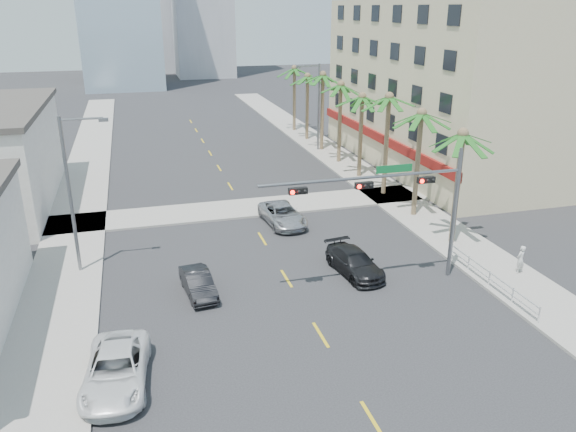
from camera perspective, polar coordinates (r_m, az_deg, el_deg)
The scene contains 22 objects.
ground at distance 23.69m, azimuth 6.59°, elevation -16.92°, with size 260.00×260.00×0.00m, color #262628.
sidewalk_right at distance 44.44m, azimuth 11.40°, elevation 1.34°, with size 4.00×120.00×0.15m, color gray.
sidewalk_left at distance 40.18m, azimuth -20.92°, elevation -1.73°, with size 4.00×120.00×0.15m, color gray.
sidewalk_cross at distance 42.47m, azimuth -4.48°, elevation 0.79°, with size 80.00×4.00×0.15m, color gray.
building_right at distance 56.17m, azimuth 16.66°, elevation 12.65°, with size 15.25×28.00×15.00m.
traffic_signal_mast at distance 30.01m, azimuth 11.60°, elevation 2.05°, with size 11.12×0.54×7.20m.
palm_tree_0 at distance 35.73m, azimuth 17.33°, elevation 7.84°, with size 4.80×4.80×7.80m.
palm_tree_1 at distance 40.04m, azimuth 13.41°, elevation 10.00°, with size 4.80×4.80×8.16m.
palm_tree_2 at distance 44.55m, azimuth 10.23°, elevation 11.69°, with size 4.80×4.80×8.52m.
palm_tree_3 at distance 49.33m, azimuth 7.56°, elevation 11.85°, with size 4.80×4.80×7.80m.
palm_tree_4 at distance 54.06m, azimuth 5.40°, elevation 13.05°, with size 4.80×4.80×8.16m.
palm_tree_5 at distance 58.88m, azimuth 3.57°, elevation 14.04°, with size 4.80×4.80×8.52m.
palm_tree_6 at distance 63.86m, azimuth 1.99°, elevation 13.94°, with size 4.80×4.80×7.80m.
palm_tree_7 at distance 68.77m, azimuth 0.65°, elevation 14.71°, with size 4.80×4.80×8.16m.
streetlight_left at distance 32.82m, azimuth -21.01°, elevation 2.67°, with size 2.55×0.25×9.00m.
streetlight_right at distance 59.05m, azimuth 2.95°, elevation 11.40°, with size 2.55×0.25×9.00m.
guardrail at distance 32.36m, azimuth 19.80°, elevation -5.81°, with size 0.08×8.08×1.00m.
car_parked_far at distance 24.23m, azimuth -17.06°, elevation -14.71°, with size 2.42×5.26×1.46m, color white.
car_lane_left at distance 30.24m, azimuth -9.12°, elevation -6.75°, with size 1.34×3.84×1.26m, color black.
car_lane_center at distance 39.24m, azimuth -0.56°, elevation 0.15°, with size 2.33×5.06×1.41m, color #B1B1B5.
car_lane_right at distance 32.29m, azimuth 6.77°, elevation -4.69°, with size 1.91×4.69×1.36m, color black.
pedestrian at distance 34.36m, azimuth 22.55°, elevation -4.08°, with size 0.60×0.39×1.64m, color silver.
Camera 1 is at (-7.53, -17.30, 14.33)m, focal length 35.00 mm.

